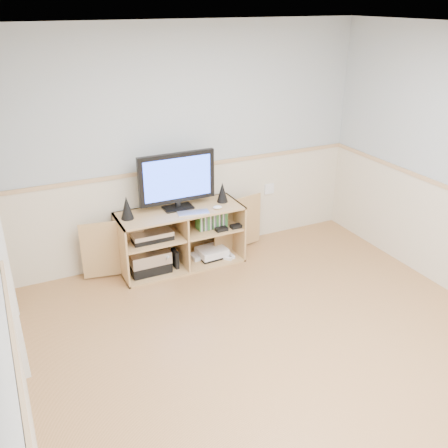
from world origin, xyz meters
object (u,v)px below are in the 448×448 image
Objects in this scene: media_cabinet at (179,235)px; keyboard at (193,213)px; monitor at (177,179)px; game_consoles at (211,253)px.

keyboard is (0.10, -0.20, 0.32)m from media_cabinet.
media_cabinet is 0.64m from monitor.
media_cabinet is 2.53× the size of monitor.
game_consoles is (0.34, -0.06, -0.91)m from monitor.
media_cabinet reaches higher than game_consoles.
media_cabinet is 6.44× the size of keyboard.
keyboard is at bearing -62.86° from monitor.
keyboard reaches higher than game_consoles.
keyboard is at bearing -152.62° from game_consoles.
monitor reaches higher than game_consoles.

